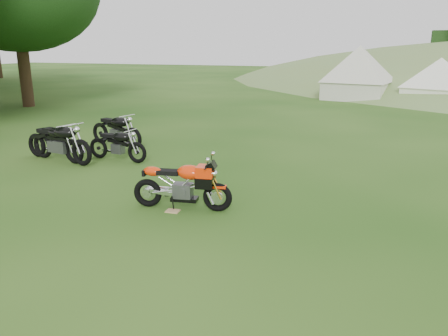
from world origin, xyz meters
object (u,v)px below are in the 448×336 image
at_px(vintage_moto_d, 116,129).
at_px(tent_left, 359,74).
at_px(sport_motorcycle, 182,181).
at_px(vintage_moto_c, 54,141).
at_px(tent_mid, 439,80).
at_px(vintage_moto_a, 61,141).
at_px(vintage_moto_b, 117,144).
at_px(plywood_board, 173,211).

height_order(vintage_moto_d, tent_left, tent_left).
relative_size(sport_motorcycle, vintage_moto_d, 0.89).
distance_m(vintage_moto_c, vintage_moto_d, 2.05).
bearing_deg(vintage_moto_d, tent_mid, 69.90).
height_order(vintage_moto_c, tent_left, tent_left).
height_order(vintage_moto_a, tent_left, tent_left).
relative_size(tent_left, tent_mid, 1.15).
height_order(vintage_moto_b, tent_mid, tent_mid).
bearing_deg(vintage_moto_d, vintage_moto_b, -41.01).
height_order(sport_motorcycle, vintage_moto_c, sport_motorcycle).
height_order(plywood_board, tent_mid, tent_mid).
relative_size(vintage_moto_c, tent_left, 0.61).
relative_size(plywood_board, vintage_moto_c, 0.12).
bearing_deg(tent_left, vintage_moto_c, -99.22).
bearing_deg(tent_mid, vintage_moto_d, -101.21).
xyz_separation_m(tent_left, tent_mid, (4.03, -0.80, -0.18)).
height_order(vintage_moto_c, tent_mid, tent_mid).
distance_m(sport_motorcycle, vintage_moto_a, 4.81).
xyz_separation_m(vintage_moto_b, tent_mid, (8.84, 15.76, 0.77)).
xyz_separation_m(vintage_moto_c, tent_left, (6.36, 17.10, 0.88)).
relative_size(plywood_board, tent_left, 0.07).
bearing_deg(plywood_board, vintage_moto_d, 133.46).
xyz_separation_m(vintage_moto_c, vintage_moto_d, (0.55, 1.98, -0.00)).
xyz_separation_m(sport_motorcycle, vintage_moto_c, (-4.65, 2.05, -0.00)).
xyz_separation_m(vintage_moto_b, tent_left, (4.81, 16.57, 0.96)).
distance_m(vintage_moto_a, tent_mid, 19.25).
relative_size(vintage_moto_c, vintage_moto_d, 1.00).
xyz_separation_m(sport_motorcycle, vintage_moto_b, (-3.10, 2.58, -0.08)).
bearing_deg(vintage_moto_c, sport_motorcycle, -14.01).
relative_size(plywood_board, tent_mid, 0.08).
relative_size(sport_motorcycle, tent_mid, 0.62).
bearing_deg(vintage_moto_a, sport_motorcycle, -13.25).
relative_size(plywood_board, vintage_moto_d, 0.12).
distance_m(sport_motorcycle, vintage_moto_c, 5.08).
bearing_deg(sport_motorcycle, tent_left, 75.09).
height_order(sport_motorcycle, tent_left, tent_left).
xyz_separation_m(vintage_moto_d, tent_mid, (9.84, 14.32, 0.70)).
relative_size(vintage_moto_a, vintage_moto_c, 1.06).
xyz_separation_m(vintage_moto_a, tent_mid, (10.12, 16.36, 0.67)).
bearing_deg(plywood_board, vintage_moto_a, 153.04).
height_order(sport_motorcycle, vintage_moto_d, sport_motorcycle).
bearing_deg(tent_left, sport_motorcycle, -83.92).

